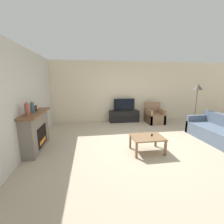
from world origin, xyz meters
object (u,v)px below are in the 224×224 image
Objects in this scene: tv at (124,105)px; coffee_table at (147,139)px; mantel_clock at (36,108)px; armchair at (154,116)px; mantel_vase_centre_left at (32,108)px; tv_stand at (124,116)px; floor_lamp at (198,90)px; remote at (152,135)px; fireplace at (36,130)px; mantel_vase_left at (27,109)px; couch at (224,135)px.

tv is 1.15× the size of coffee_table.
mantel_clock reaches higher than armchair.
mantel_vase_centre_left reaches higher than tv.
tv_stand is 1.40× the size of tv.
armchair is 1.99m from floor_lamp.
remote is at bearing -12.93° from mantel_clock.
tv_stand is 1.61× the size of coffee_table.
mantel_vase_centre_left reaches higher than armchair.
fireplace is 3.84m from tv.
tv_stand is 8.80× the size of remote.
mantel_vase_left is 0.34× the size of tv.
floor_lamp reaches higher than mantel_vase_left.
mantel_vase_left is at bearing -150.32° from armchair.
fireplace is at bearing -141.76° from tv.
mantel_vase_centre_left is at bearing 90.00° from mantel_vase_left.
floor_lamp is at bearing -43.96° from armchair.
remote is at bearing -88.74° from tv.
fireplace is at bearing -170.47° from floor_lamp.
coffee_table is (-1.39, -2.63, 0.08)m from armchair.
remote is 0.07× the size of couch.
couch is (5.38, -0.48, -0.26)m from fireplace.
tv_stand reaches higher than remote.
couch is (5.36, -0.37, -0.90)m from mantel_vase_centre_left.
mantel_vase_left is 0.39× the size of coffee_table.
tv is at bearing 43.20° from mantel_vase_left.
fireplace reaches higher than coffee_table.
mantel_vase_centre_left is 0.13× the size of couch.
floor_lamp reaches higher than mantel_vase_centre_left.
floor_lamp is at bearing 14.00° from mantel_vase_left.
floor_lamp is at bearing 8.05° from mantel_clock.
remote is at bearing -148.15° from floor_lamp.
tv_stand is 3.10m from floor_lamp.
fireplace is 2.99m from coffee_table.
remote is (3.06, -0.70, -0.68)m from mantel_clock.
mantel_clock is at bearing 173.32° from couch.
tv_stand is 1.49× the size of armchair.
coffee_table is (2.92, -0.62, -0.16)m from fireplace.
mantel_vase_left is (0.02, -0.44, 0.66)m from fireplace.
couch reaches higher than tv_stand.
floor_lamp is (2.43, -1.46, 1.25)m from tv_stand.
mantel_vase_centre_left is 3.91m from tv.
fireplace is 1.63× the size of armchair.
remote reaches higher than coffee_table.
couch is (2.37, -2.86, 0.02)m from tv_stand.
armchair is 0.51× the size of floor_lamp.
couch is at bearing -92.52° from floor_lamp.
tv_stand is at bearing 38.27° from fireplace.
couch reaches higher than remote.
floor_lamp is (5.42, 0.77, 0.39)m from mantel_clock.
couch is at bearing -50.35° from tv_stand.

